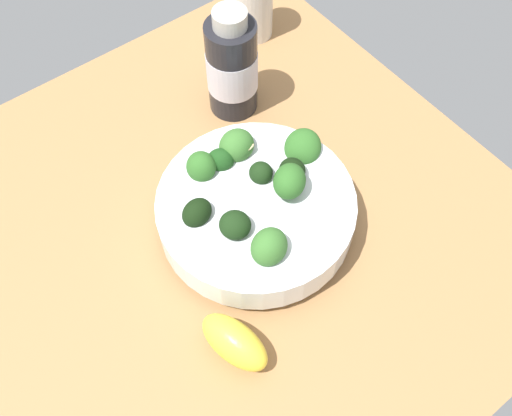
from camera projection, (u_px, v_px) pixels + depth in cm
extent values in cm
cube|color=#996D42|center=(223.00, 236.00, 72.90)|extent=(68.78, 68.78, 4.83)
cylinder|color=white|center=(256.00, 223.00, 70.33)|extent=(12.56, 12.56, 1.40)
cylinder|color=white|center=(256.00, 210.00, 67.95)|extent=(22.83, 22.83, 4.20)
cylinder|color=silver|center=(256.00, 202.00, 66.51)|extent=(19.82, 19.82, 0.80)
cylinder|color=#3C7A32|center=(236.00, 232.00, 64.61)|extent=(1.25, 1.21, 1.29)
ellipsoid|color=black|center=(235.00, 225.00, 63.26)|extent=(4.92, 5.36, 3.90)
cylinder|color=#3C7A32|center=(302.00, 156.00, 71.04)|extent=(1.68, 1.54, 1.27)
ellipsoid|color=#2D6023|center=(303.00, 147.00, 69.61)|extent=(7.05, 6.70, 4.98)
cylinder|color=#2F662B|center=(237.00, 155.00, 71.00)|extent=(1.75, 1.66, 1.42)
ellipsoid|color=#386B2B|center=(237.00, 145.00, 69.42)|extent=(5.13, 4.73, 3.98)
cylinder|color=#3C7A32|center=(198.00, 220.00, 65.99)|extent=(1.74, 1.80, 1.58)
ellipsoid|color=black|center=(196.00, 212.00, 64.65)|extent=(4.55, 4.04, 4.04)
cylinder|color=#589D47|center=(221.00, 168.00, 70.02)|extent=(1.61, 1.52, 1.67)
ellipsoid|color=#194216|center=(221.00, 160.00, 68.62)|extent=(4.30, 4.67, 3.75)
cylinder|color=#2F662B|center=(297.00, 159.00, 70.96)|extent=(1.35, 1.19, 1.20)
ellipsoid|color=#23511C|center=(298.00, 153.00, 69.92)|extent=(3.50, 3.71, 2.87)
cylinder|color=#4A8F3C|center=(269.00, 255.00, 63.44)|extent=(2.12, 2.03, 1.32)
ellipsoid|color=#386B2B|center=(269.00, 247.00, 61.94)|extent=(5.42, 5.27, 4.35)
cylinder|color=#4A8F3C|center=(263.00, 183.00, 68.68)|extent=(1.53, 1.74, 1.71)
ellipsoid|color=black|center=(263.00, 175.00, 67.34)|extent=(3.10, 3.94, 3.70)
cylinder|color=#2F662B|center=(289.00, 191.00, 66.78)|extent=(1.94, 1.95, 1.29)
ellipsoid|color=#2D6023|center=(289.00, 181.00, 65.21)|extent=(6.24, 5.62, 4.64)
cylinder|color=#4A8F3C|center=(202.00, 176.00, 69.40)|extent=(1.65, 1.62, 1.81)
ellipsoid|color=#2D6023|center=(201.00, 167.00, 67.86)|extent=(4.75, 4.42, 5.38)
cylinder|color=#4A8F3C|center=(292.00, 177.00, 68.34)|extent=(1.49, 1.35, 1.24)
ellipsoid|color=black|center=(292.00, 170.00, 67.16)|extent=(4.02, 4.25, 3.09)
ellipsoid|color=#DBBC84|center=(227.00, 161.00, 68.48)|extent=(1.64, 2.07, 1.29)
ellipsoid|color=#DBBC84|center=(248.00, 148.00, 68.64)|extent=(1.87, 1.19, 0.74)
ellipsoid|color=#DBBC84|center=(264.00, 240.00, 63.03)|extent=(1.47, 2.06, 1.06)
ellipsoid|color=yellow|center=(235.00, 342.00, 60.76)|extent=(5.85, 8.91, 4.75)
cylinder|color=black|center=(232.00, 68.00, 75.52)|extent=(6.54, 6.54, 13.52)
cylinder|color=#B7B2A8|center=(230.00, 19.00, 68.88)|extent=(4.24, 4.24, 2.14)
cylinder|color=silver|center=(232.00, 70.00, 75.73)|extent=(6.67, 6.67, 5.58)
cylinder|color=beige|center=(253.00, 1.00, 83.97)|extent=(5.58, 5.58, 11.58)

